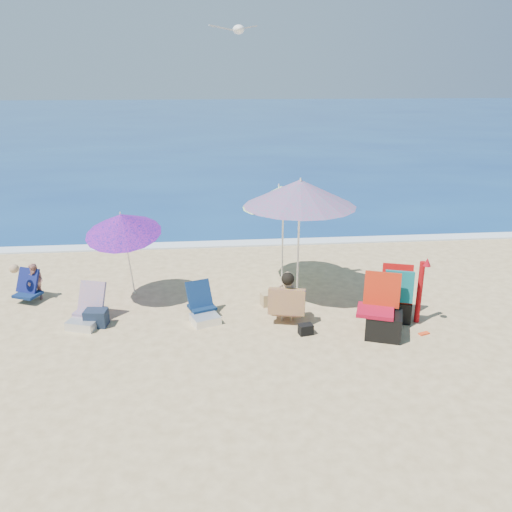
{
  "coord_description": "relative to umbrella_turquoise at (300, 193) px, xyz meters",
  "views": [
    {
      "loc": [
        -1.18,
        -7.9,
        4.23
      ],
      "look_at": [
        -0.3,
        1.0,
        1.1
      ],
      "focal_mm": 36.73,
      "sensor_mm": 36.0,
      "label": 1
    }
  ],
  "objects": [
    {
      "name": "chair_navy",
      "position": [
        -1.86,
        -0.74,
        -1.96
      ],
      "size": [
        0.65,
        0.86,
        0.65
      ],
      "color": "#0B2141",
      "rests_on": "ground"
    },
    {
      "name": "sea",
      "position": [
        -0.57,
        43.5,
        -2.18
      ],
      "size": [
        120.0,
        80.0,
        0.12
      ],
      "color": "navy",
      "rests_on": "ground"
    },
    {
      "name": "umbrella_striped",
      "position": [
        -0.21,
        0.94,
        -0.29
      ],
      "size": [
        1.87,
        1.87,
        2.11
      ],
      "color": "white",
      "rests_on": "ground"
    },
    {
      "name": "foam",
      "position": [
        -0.57,
        3.6,
        -2.11
      ],
      "size": [
        120.0,
        0.5,
        0.04
      ],
      "color": "white",
      "rests_on": "ground"
    },
    {
      "name": "chair_rainbow",
      "position": [
        -3.91,
        -0.71,
        -1.95
      ],
      "size": [
        0.68,
        0.87,
        0.69
      ],
      "color": "#C64846",
      "rests_on": "ground"
    },
    {
      "name": "bag_tan",
      "position": [
        -0.6,
        -0.25,
        -2.01
      ],
      "size": [
        0.33,
        0.27,
        0.25
      ],
      "color": "tan",
      "rests_on": "ground"
    },
    {
      "name": "camp_chair_right",
      "position": [
        1.61,
        -1.08,
        -1.77
      ],
      "size": [
        0.81,
        0.79,
        1.01
      ],
      "color": "#B81C0D",
      "rests_on": "ground"
    },
    {
      "name": "camp_chair_left",
      "position": [
        1.17,
        -1.66,
        -1.82
      ],
      "size": [
        0.89,
        0.79,
        1.06
      ],
      "color": "maroon",
      "rests_on": "ground"
    },
    {
      "name": "bag_navy_a",
      "position": [
        -3.73,
        -0.81,
        -1.98
      ],
      "size": [
        0.42,
        0.33,
        0.3
      ],
      "color": "#182335",
      "rests_on": "ground"
    },
    {
      "name": "seagull",
      "position": [
        -1.11,
        0.12,
        2.79
      ],
      "size": [
        0.82,
        0.42,
        0.15
      ],
      "color": "white"
    },
    {
      "name": "person_center",
      "position": [
        -0.36,
        -0.98,
        -1.67
      ],
      "size": [
        0.69,
        0.67,
        0.95
      ],
      "color": "tan",
      "rests_on": "ground"
    },
    {
      "name": "person_left",
      "position": [
        -5.17,
        0.47,
        -1.76
      ],
      "size": [
        0.63,
        0.61,
        0.81
      ],
      "color": "tan",
      "rests_on": "ground"
    },
    {
      "name": "furled_umbrella",
      "position": [
        1.97,
        -1.25,
        -1.44
      ],
      "size": [
        0.16,
        0.29,
        1.27
      ],
      "color": "#A40B0F",
      "rests_on": "ground"
    },
    {
      "name": "umbrella_blue",
      "position": [
        -3.3,
        0.16,
        -0.55
      ],
      "size": [
        1.6,
        1.65,
        1.93
      ],
      "color": "white",
      "rests_on": "ground"
    },
    {
      "name": "bag_black_b",
      "position": [
        -0.11,
        -1.5,
        -2.04
      ],
      "size": [
        0.26,
        0.21,
        0.18
      ],
      "color": "black",
      "rests_on": "ground"
    },
    {
      "name": "orange_item",
      "position": [
        1.91,
        -1.7,
        -2.12
      ],
      "size": [
        0.21,
        0.14,
        0.03
      ],
      "color": "#F44319",
      "rests_on": "ground"
    },
    {
      "name": "ground",
      "position": [
        -0.57,
        -1.5,
        -2.13
      ],
      "size": [
        120.0,
        120.0,
        0.0
      ],
      "color": "#D8BC84",
      "rests_on": "ground"
    },
    {
      "name": "umbrella_turquoise",
      "position": [
        0.0,
        0.0,
        0.0
      ],
      "size": [
        2.38,
        2.38,
        2.42
      ],
      "color": "white",
      "rests_on": "ground"
    }
  ]
}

